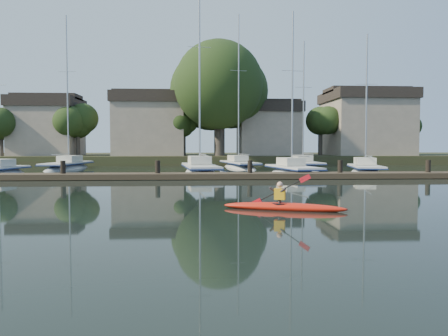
{
  "coord_description": "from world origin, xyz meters",
  "views": [
    {
      "loc": [
        -0.36,
        -14.32,
        2.19
      ],
      "look_at": [
        0.74,
        4.49,
        1.2
      ],
      "focal_mm": 35.0,
      "sensor_mm": 36.0,
      "label": 1
    }
  ],
  "objects": [
    {
      "name": "sailboat_4",
      "position": [
        12.66,
        18.94,
        -0.2
      ],
      "size": [
        3.53,
        7.4,
        12.09
      ],
      "rotation": [
        0.0,
        0.0,
        -0.2
      ],
      "color": "silver",
      "rests_on": "ground"
    },
    {
      "name": "shore",
      "position": [
        1.61,
        40.29,
        3.23
      ],
      "size": [
        90.0,
        25.25,
        12.75
      ],
      "color": "#2B371B",
      "rests_on": "ground"
    },
    {
      "name": "sailboat_5",
      "position": [
        -12.37,
        26.4,
        -0.19
      ],
      "size": [
        3.28,
        9.44,
        15.31
      ],
      "rotation": [
        0.0,
        0.0,
        -0.12
      ],
      "color": "silver",
      "rests_on": "ground"
    },
    {
      "name": "sailboat_2",
      "position": [
        -0.24,
        19.25,
        -0.21
      ],
      "size": [
        3.43,
        10.27,
        16.68
      ],
      "rotation": [
        0.0,
        0.0,
        0.11
      ],
      "color": "silver",
      "rests_on": "ground"
    },
    {
      "name": "sailboat_7",
      "position": [
        9.63,
        26.63,
        -0.2
      ],
      "size": [
        2.65,
        8.39,
        13.34
      ],
      "rotation": [
        0.0,
        0.0,
        0.06
      ],
      "color": "silver",
      "rests_on": "ground"
    },
    {
      "name": "dock",
      "position": [
        0.0,
        14.0,
        0.2
      ],
      "size": [
        34.0,
        2.0,
        1.8
      ],
      "color": "#3F3524",
      "rests_on": "ground"
    },
    {
      "name": "sailboat_3",
      "position": [
        6.67,
        17.8,
        -0.2
      ],
      "size": [
        3.55,
        8.56,
        13.4
      ],
      "rotation": [
        0.0,
        0.0,
        0.17
      ],
      "color": "silver",
      "rests_on": "ground"
    },
    {
      "name": "ground",
      "position": [
        0.0,
        0.0,
        0.0
      ],
      "size": [
        160.0,
        160.0,
        0.0
      ],
      "primitive_type": "plane",
      "color": "black",
      "rests_on": "ground"
    },
    {
      "name": "kayak",
      "position": [
        2.49,
        0.17,
        0.16
      ],
      "size": [
        4.14,
        1.86,
        1.34
      ],
      "rotation": [
        0.0,
        0.0,
        -0.32
      ],
      "color": "red",
      "rests_on": "ground"
    },
    {
      "name": "sailboat_6",
      "position": [
        3.55,
        27.44,
        -0.19
      ],
      "size": [
        3.73,
        10.26,
        15.98
      ],
      "rotation": [
        0.0,
        0.0,
        0.16
      ],
      "color": "silver",
      "rests_on": "ground"
    }
  ]
}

